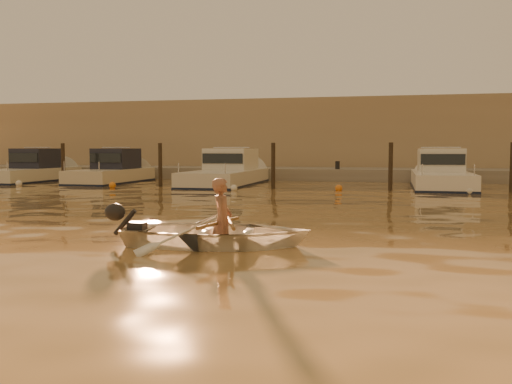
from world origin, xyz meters
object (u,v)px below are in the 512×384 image
(moored_boat_1, at_px, (111,170))
(moored_boat_2, at_px, (227,172))
(waterfront_building, at_px, (318,139))
(person, at_px, (222,220))
(moored_boat_0, at_px, (31,170))
(dinghy, at_px, (217,233))
(moored_boat_4, at_px, (441,174))

(moored_boat_1, xyz_separation_m, moored_boat_2, (6.19, 0.00, 0.00))
(moored_boat_1, height_order, waterfront_building, waterfront_building)
(person, relative_size, moored_boat_0, 0.21)
(moored_boat_0, relative_size, waterfront_building, 0.16)
(person, bearing_deg, waterfront_building, -3.08)
(moored_boat_0, bearing_deg, moored_boat_1, 0.00)
(dinghy, bearing_deg, moored_boat_0, 35.87)
(moored_boat_2, xyz_separation_m, waterfront_building, (2.97, 11.00, 1.77))
(moored_boat_0, xyz_separation_m, waterfront_building, (13.84, 11.00, 1.77))
(person, height_order, moored_boat_2, moored_boat_2)
(person, distance_m, moored_boat_0, 23.09)
(person, distance_m, moored_boat_2, 17.54)
(person, distance_m, waterfront_building, 27.97)
(moored_boat_0, distance_m, moored_boat_1, 4.69)
(moored_boat_0, height_order, moored_boat_1, same)
(person, bearing_deg, moored_boat_4, -23.76)
(moored_boat_1, distance_m, moored_boat_4, 16.15)
(moored_boat_0, distance_m, moored_boat_4, 20.83)
(dinghy, relative_size, person, 2.22)
(person, relative_size, moored_boat_1, 0.23)
(moored_boat_2, height_order, moored_boat_4, same)
(person, bearing_deg, dinghy, 90.00)
(moored_boat_2, xyz_separation_m, moored_boat_4, (9.96, 0.00, 0.00))
(moored_boat_0, relative_size, moored_boat_1, 1.07)
(dinghy, bearing_deg, moored_boat_1, 26.06)
(moored_boat_0, distance_m, waterfront_building, 17.77)
(person, bearing_deg, moored_boat_2, 9.19)
(waterfront_building, bearing_deg, dinghy, -86.19)
(moored_boat_1, relative_size, waterfront_building, 0.15)
(dinghy, relative_size, moored_boat_4, 0.45)
(person, xyz_separation_m, moored_boat_4, (5.04, 16.84, 0.16))
(person, height_order, moored_boat_1, moored_boat_1)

